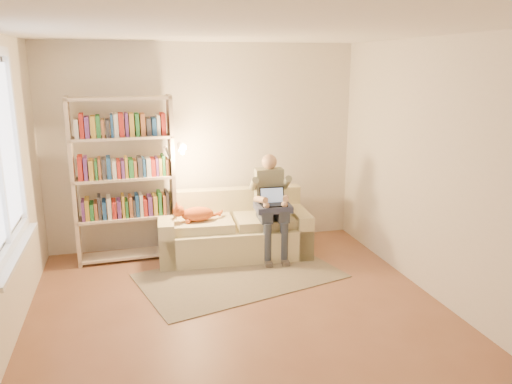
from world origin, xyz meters
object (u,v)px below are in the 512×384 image
object	(u,v)px
cat	(198,213)
laptop	(267,200)
sofa	(233,232)
person	(271,200)
bookshelf	(124,172)

from	to	relation	value
cat	laptop	world-z (taller)	laptop
sofa	cat	size ratio (longest dim) A/B	3.14
sofa	laptop	bearing A→B (deg)	-32.37
sofa	laptop	distance (m)	0.65
sofa	person	distance (m)	0.64
person	bookshelf	bearing A→B (deg)	172.85
sofa	bookshelf	size ratio (longest dim) A/B	0.95
sofa	laptop	size ratio (longest dim) A/B	5.98
laptop	bookshelf	distance (m)	1.73
sofa	person	xyz separation A→B (m)	(0.44, -0.17, 0.44)
person	cat	size ratio (longest dim) A/B	2.11
sofa	person	bearing A→B (deg)	-17.73
sofa	bookshelf	bearing A→B (deg)	176.71
sofa	laptop	world-z (taller)	laptop
sofa	person	world-z (taller)	person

